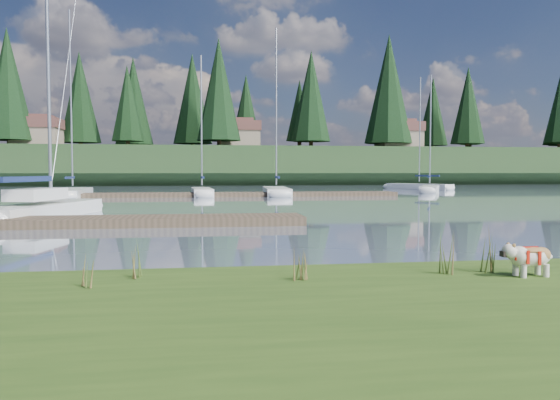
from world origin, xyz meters
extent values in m
plane|color=gray|center=(0.00, 30.00, 0.00)|extent=(200.00, 200.00, 0.00)
cube|color=#1D3319|center=(0.00, 73.00, 2.50)|extent=(200.00, 20.00, 5.00)
cylinder|color=silver|center=(4.95, -2.99, 0.44)|extent=(0.09, 0.09, 0.18)
cylinder|color=silver|center=(4.94, -2.81, 0.44)|extent=(0.09, 0.09, 0.18)
cylinder|color=silver|center=(5.30, -2.97, 0.44)|extent=(0.09, 0.09, 0.18)
cylinder|color=silver|center=(5.29, -2.79, 0.44)|extent=(0.09, 0.09, 0.18)
ellipsoid|color=silver|center=(5.13, -2.89, 0.63)|extent=(0.61, 0.33, 0.28)
ellipsoid|color=#A2723C|center=(5.13, -2.89, 0.72)|extent=(0.43, 0.30, 0.10)
ellipsoid|color=silver|center=(4.77, -2.91, 0.72)|extent=(0.22, 0.23, 0.21)
cube|color=black|center=(4.68, -2.91, 0.68)|extent=(0.07, 0.11, 0.08)
cube|color=white|center=(-5.75, 12.77, 0.22)|extent=(3.30, 7.86, 0.70)
ellipsoid|color=white|center=(-4.95, 16.52, 0.22)|extent=(2.07, 2.39, 0.70)
cylinder|color=silver|center=(-5.61, 13.45, 6.61)|extent=(0.14, 0.14, 11.61)
cube|color=#17254F|center=(-5.99, 11.66, 1.55)|extent=(0.92, 3.45, 0.20)
cube|color=white|center=(-5.84, 12.34, 0.95)|extent=(1.77, 2.98, 0.45)
cube|color=#4C3D2C|center=(-4.00, 9.00, 0.15)|extent=(16.00, 2.00, 0.30)
cube|color=#4C3D2C|center=(2.00, 30.00, 0.15)|extent=(26.00, 2.20, 0.30)
cube|color=white|center=(-8.78, 31.48, 0.22)|extent=(2.35, 8.18, 0.70)
ellipsoid|color=white|center=(-9.04, 35.51, 0.22)|extent=(1.90, 2.31, 0.70)
cylinder|color=silver|center=(-8.78, 31.48, 7.11)|extent=(0.12, 0.12, 12.63)
cube|color=#17254F|center=(-8.71, 30.38, 1.40)|extent=(0.41, 3.22, 0.20)
cube|color=white|center=(0.55, 31.74, 0.22)|extent=(1.70, 6.23, 0.70)
ellipsoid|color=white|center=(0.40, 34.82, 0.22)|extent=(1.43, 1.75, 0.70)
cylinder|color=silver|center=(0.55, 31.74, 5.65)|extent=(0.12, 0.12, 9.71)
cube|color=#17254F|center=(0.59, 30.90, 1.40)|extent=(0.32, 2.46, 0.20)
cube|color=white|center=(6.33, 32.39, 0.22)|extent=(2.32, 8.00, 0.70)
ellipsoid|color=white|center=(6.60, 36.33, 0.22)|extent=(1.87, 2.27, 0.70)
cylinder|color=silver|center=(6.33, 32.39, 6.87)|extent=(0.12, 0.12, 12.15)
cube|color=#17254F|center=(6.26, 31.31, 1.40)|extent=(0.41, 3.15, 0.20)
cube|color=white|center=(20.52, 35.86, 0.22)|extent=(4.02, 6.14, 0.70)
ellipsoid|color=white|center=(21.90, 38.62, 0.22)|extent=(1.96, 2.11, 0.70)
cylinder|color=silver|center=(20.52, 35.86, 5.55)|extent=(0.12, 0.12, 9.50)
cube|color=#17254F|center=(20.14, 35.11, 1.40)|extent=(1.28, 2.28, 0.20)
cube|color=white|center=(22.79, 43.68, 0.22)|extent=(5.19, 6.93, 0.70)
ellipsoid|color=white|center=(20.89, 46.71, 0.22)|extent=(2.36, 2.48, 0.70)
cylinder|color=silver|center=(22.79, 43.68, 6.14)|extent=(0.12, 0.12, 10.68)
cube|color=#17254F|center=(23.31, 42.85, 1.40)|extent=(1.69, 2.52, 0.20)
cone|color=#475B23|center=(-0.48, -2.20, 0.68)|extent=(0.03, 0.03, 0.66)
cone|color=brown|center=(-0.37, -2.27, 0.61)|extent=(0.03, 0.03, 0.53)
cone|color=#475B23|center=(-0.42, -2.17, 0.71)|extent=(0.03, 0.03, 0.73)
cone|color=brown|center=(-0.34, -2.23, 0.58)|extent=(0.03, 0.03, 0.46)
cone|color=#475B23|center=(-0.46, -2.28, 0.65)|extent=(0.03, 0.03, 0.59)
cone|color=#475B23|center=(1.77, -2.64, 0.56)|extent=(0.03, 0.03, 0.43)
cone|color=brown|center=(1.88, -2.71, 0.52)|extent=(0.03, 0.03, 0.34)
cone|color=#475B23|center=(1.83, -2.61, 0.59)|extent=(0.03, 0.03, 0.47)
cone|color=brown|center=(1.91, -2.67, 0.50)|extent=(0.03, 0.03, 0.30)
cone|color=#475B23|center=(1.79, -2.72, 0.54)|extent=(0.03, 0.03, 0.39)
cone|color=#475B23|center=(3.95, -2.54, 0.63)|extent=(0.03, 0.03, 0.55)
cone|color=brown|center=(4.06, -2.61, 0.57)|extent=(0.03, 0.03, 0.44)
cone|color=#475B23|center=(4.01, -2.51, 0.65)|extent=(0.03, 0.03, 0.61)
cone|color=brown|center=(4.09, -2.57, 0.54)|extent=(0.03, 0.03, 0.39)
cone|color=#475B23|center=(3.97, -2.62, 0.60)|extent=(0.03, 0.03, 0.50)
cone|color=#475B23|center=(-1.04, -2.72, 0.55)|extent=(0.03, 0.03, 0.41)
cone|color=brown|center=(-0.93, -2.79, 0.51)|extent=(0.03, 0.03, 0.33)
cone|color=#475B23|center=(-0.98, -2.69, 0.57)|extent=(0.03, 0.03, 0.45)
cone|color=brown|center=(-0.90, -2.75, 0.49)|extent=(0.03, 0.03, 0.29)
cone|color=#475B23|center=(-1.02, -2.80, 0.53)|extent=(0.03, 0.03, 0.37)
cone|color=#475B23|center=(1.78, -2.65, 0.52)|extent=(0.03, 0.03, 0.34)
cone|color=brown|center=(1.89, -2.72, 0.49)|extent=(0.03, 0.03, 0.28)
cone|color=#475B23|center=(1.84, -2.62, 0.54)|extent=(0.03, 0.03, 0.38)
cone|color=brown|center=(1.92, -2.68, 0.47)|extent=(0.03, 0.03, 0.24)
cone|color=#475B23|center=(1.80, -2.73, 0.50)|extent=(0.03, 0.03, 0.31)
cone|color=#475B23|center=(4.62, -2.53, 0.65)|extent=(0.03, 0.03, 0.59)
cone|color=brown|center=(4.73, -2.60, 0.59)|extent=(0.03, 0.03, 0.48)
cone|color=#475B23|center=(4.68, -2.50, 0.68)|extent=(0.03, 0.03, 0.65)
cone|color=brown|center=(4.76, -2.56, 0.56)|extent=(0.03, 0.03, 0.42)
cone|color=#475B23|center=(4.64, -2.61, 0.62)|extent=(0.03, 0.03, 0.53)
cube|color=#33281C|center=(0.00, -1.60, 0.07)|extent=(60.00, 0.50, 0.14)
cylinder|color=#382619|center=(-25.00, 68.00, 5.90)|extent=(0.60, 0.60, 1.80)
cone|color=black|center=(-25.00, 68.00, 13.55)|extent=(6.60, 6.60, 15.00)
cylinder|color=#382619|center=(-10.00, 72.00, 5.90)|extent=(0.60, 0.60, 1.80)
cone|color=black|center=(-10.00, 72.00, 11.75)|extent=(4.84, 4.84, 11.00)
cylinder|color=#382619|center=(3.00, 66.00, 5.90)|extent=(0.60, 0.60, 1.80)
cone|color=black|center=(3.00, 66.00, 13.10)|extent=(6.16, 6.16, 14.00)
cylinder|color=#382619|center=(15.00, 70.00, 5.90)|extent=(0.60, 0.60, 1.80)
cone|color=black|center=(15.00, 70.00, 10.85)|extent=(3.96, 3.96, 9.00)
cylinder|color=#382619|center=(28.00, 68.00, 5.90)|extent=(0.60, 0.60, 1.80)
cone|color=black|center=(28.00, 68.00, 14.00)|extent=(7.04, 7.04, 16.00)
cylinder|color=#382619|center=(42.00, 71.00, 5.90)|extent=(0.60, 0.60, 1.80)
cone|color=black|center=(42.00, 71.00, 12.20)|extent=(5.28, 5.28, 12.00)
cylinder|color=#382619|center=(55.00, 67.00, 5.90)|extent=(0.60, 0.60, 1.80)
cone|color=black|center=(55.00, 67.00, 11.52)|extent=(4.62, 4.62, 10.50)
cube|color=gray|center=(-22.00, 70.00, 6.40)|extent=(6.00, 5.00, 2.80)
cube|color=brown|center=(-22.00, 70.00, 8.50)|extent=(6.30, 5.30, 1.40)
cube|color=brown|center=(-22.00, 70.00, 9.30)|extent=(4.20, 3.60, 0.70)
cube|color=gray|center=(6.00, 71.00, 6.40)|extent=(6.00, 5.00, 2.80)
cube|color=brown|center=(6.00, 71.00, 8.50)|extent=(6.30, 5.30, 1.40)
cube|color=brown|center=(6.00, 71.00, 9.30)|extent=(4.20, 3.60, 0.70)
cube|color=gray|center=(30.00, 69.00, 6.40)|extent=(6.00, 5.00, 2.80)
cube|color=brown|center=(30.00, 69.00, 8.50)|extent=(6.30, 5.30, 1.40)
cube|color=brown|center=(30.00, 69.00, 9.30)|extent=(4.20, 3.60, 0.70)
camera|label=1|loc=(0.49, -9.97, 1.84)|focal=35.00mm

